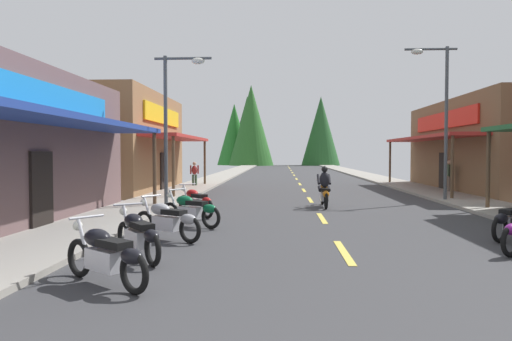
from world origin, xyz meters
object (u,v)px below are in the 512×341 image
(streetlamp_left, at_px, (175,108))
(motorcycle_parked_left_4, at_px, (196,201))
(pedestrian_browsing, at_px, (194,173))
(motorcycle_parked_left_0, at_px, (106,254))
(motorcycle_parked_left_3, at_px, (191,209))
(rider_cruising_lead, at_px, (324,190))
(motorcycle_parked_left_2, at_px, (167,220))
(pedestrian_by_shop, at_px, (450,174))
(streetlamp_right, at_px, (439,102))
(motorcycle_parked_left_1, at_px, (138,234))

(streetlamp_left, height_order, motorcycle_parked_left_4, streetlamp_left)
(pedestrian_browsing, bearing_deg, motorcycle_parked_left_0, -26.24)
(motorcycle_parked_left_3, relative_size, pedestrian_browsing, 1.23)
(motorcycle_parked_left_3, height_order, rider_cruising_lead, rider_cruising_lead)
(motorcycle_parked_left_2, distance_m, motorcycle_parked_left_4, 4.21)
(motorcycle_parked_left_2, bearing_deg, pedestrian_browsing, -49.85)
(rider_cruising_lead, distance_m, pedestrian_by_shop, 9.43)
(streetlamp_right, xyz_separation_m, motorcycle_parked_left_2, (-9.28, -9.13, -3.72))
(motorcycle_parked_left_4, relative_size, rider_cruising_lead, 0.79)
(motorcycle_parked_left_4, bearing_deg, motorcycle_parked_left_1, 139.60)
(motorcycle_parked_left_2, relative_size, pedestrian_by_shop, 1.08)
(motorcycle_parked_left_0, relative_size, motorcycle_parked_left_1, 1.02)
(motorcycle_parked_left_3, distance_m, pedestrian_by_shop, 15.91)
(rider_cruising_lead, xyz_separation_m, pedestrian_by_shop, (6.95, 6.36, 0.35))
(motorcycle_parked_left_3, relative_size, motorcycle_parked_left_4, 1.11)
(motorcycle_parked_left_1, height_order, motorcycle_parked_left_4, same)
(motorcycle_parked_left_3, xyz_separation_m, rider_cruising_lead, (4.17, 5.00, 0.17))
(motorcycle_parked_left_1, distance_m, motorcycle_parked_left_4, 6.20)
(motorcycle_parked_left_2, bearing_deg, motorcycle_parked_left_1, 119.35)
(motorcycle_parked_left_0, bearing_deg, motorcycle_parked_left_2, -53.90)
(streetlamp_right, xyz_separation_m, pedestrian_browsing, (-11.80, 8.00, -3.33))
(streetlamp_right, xyz_separation_m, motorcycle_parked_left_1, (-9.36, -11.13, -3.72))
(motorcycle_parked_left_3, height_order, pedestrian_by_shop, pedestrian_by_shop)
(motorcycle_parked_left_0, distance_m, motorcycle_parked_left_4, 8.00)
(motorcycle_parked_left_2, bearing_deg, motorcycle_parked_left_3, -62.98)
(motorcycle_parked_left_4, bearing_deg, pedestrian_by_shop, -91.59)
(motorcycle_parked_left_2, xyz_separation_m, pedestrian_by_shop, (11.29, 13.39, 0.52))
(pedestrian_by_shop, height_order, pedestrian_browsing, pedestrian_by_shop)
(pedestrian_by_shop, bearing_deg, motorcycle_parked_left_4, 75.13)
(motorcycle_parked_left_2, height_order, rider_cruising_lead, rider_cruising_lead)
(motorcycle_parked_left_4, bearing_deg, streetlamp_right, -102.74)
(motorcycle_parked_left_3, relative_size, pedestrian_by_shop, 1.09)
(motorcycle_parked_left_4, distance_m, rider_cruising_lead, 5.26)
(motorcycle_parked_left_4, bearing_deg, motorcycle_parked_left_0, 139.97)
(motorcycle_parked_left_0, distance_m, rider_cruising_lead, 11.67)
(motorcycle_parked_left_1, xyz_separation_m, motorcycle_parked_left_2, (0.08, 1.99, 0.00))
(streetlamp_left, bearing_deg, motorcycle_parked_left_0, -83.00)
(rider_cruising_lead, bearing_deg, pedestrian_by_shop, -47.42)
(streetlamp_left, xyz_separation_m, rider_cruising_lead, (5.64, 0.46, -3.11))
(streetlamp_right, xyz_separation_m, rider_cruising_lead, (-4.94, -2.10, -3.55))
(rider_cruising_lead, bearing_deg, motorcycle_parked_left_0, 158.14)
(streetlamp_right, relative_size, motorcycle_parked_left_2, 3.47)
(motorcycle_parked_left_3, bearing_deg, rider_cruising_lead, -98.91)
(motorcycle_parked_left_0, relative_size, motorcycle_parked_left_4, 1.05)
(motorcycle_parked_left_0, relative_size, motorcycle_parked_left_2, 0.95)
(motorcycle_parked_left_4, bearing_deg, motorcycle_parked_left_2, 140.78)
(streetlamp_right, height_order, pedestrian_by_shop, streetlamp_right)
(streetlamp_left, xyz_separation_m, pedestrian_browsing, (-1.22, 10.56, -2.88))
(motorcycle_parked_left_2, distance_m, pedestrian_browsing, 17.32)
(pedestrian_by_shop, bearing_deg, motorcycle_parked_left_3, 81.85)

